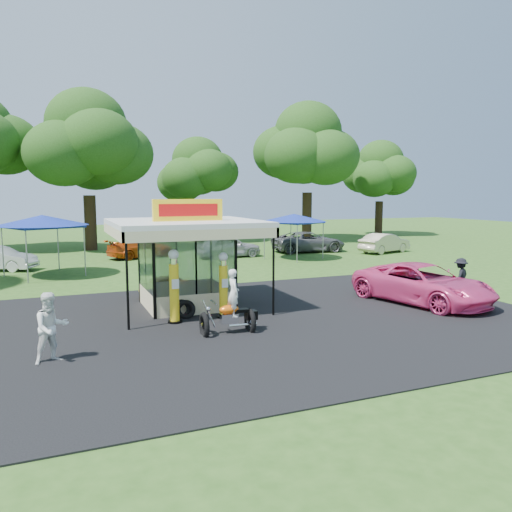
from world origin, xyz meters
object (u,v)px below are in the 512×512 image
Objects in this scene: gas_pump_left at (174,288)px; tent_east at (294,218)px; bg_car_c at (228,246)px; bg_car_e at (385,243)px; gas_station_kiosk at (186,262)px; bg_car_b at (141,248)px; spectator_east_a at (460,276)px; tent_west at (42,221)px; bg_car_d at (309,242)px; gas_pump_right at (223,287)px; pink_sedan at (423,284)px; a_frame_sign at (463,292)px; spectator_west at (51,328)px; kiosk_car at (173,286)px; motorcycle at (232,308)px.

tent_east reaches higher than gas_pump_left.
bg_car_c is 1.03× the size of bg_car_e.
gas_station_kiosk reaches higher than bg_car_b.
tent_west is (-16.77, 12.26, 2.14)m from spectator_east_a.
bg_car_c is at bearing 101.26° from bg_car_d.
gas_pump_left is 0.46× the size of bg_car_d.
bg_car_b is at bearing 154.90° from tent_east.
gas_pump_right reaches higher than pink_sedan.
gas_station_kiosk reaches higher than pink_sedan.
gas_pump_right is 0.54× the size of tent_east.
gas_pump_right is 2.69× the size of a_frame_sign.
tent_west is (-4.14, 12.34, 1.73)m from gas_pump_left.
spectator_west is 0.34× the size of bg_car_d.
kiosk_car is at bearing 101.50° from bg_car_e.
a_frame_sign is at bearing 6.05° from motorcycle.
spectator_east_a is at bearing 0.29° from gas_pump_right.
kiosk_car is 0.64× the size of bg_car_e.
bg_car_b reaches higher than kiosk_car.
pink_sedan is 1.28× the size of bg_car_c.
gas_station_kiosk reaches higher than motorcycle.
tent_west is (-18.35, -4.47, 2.19)m from bg_car_d.
gas_pump_right is 18.10m from bg_car_b.
gas_pump_left reaches higher than bg_car_c.
motorcycle is at bearing 115.39° from bg_car_e.
bg_car_b reaches higher than a_frame_sign.
a_frame_sign is at bearing -28.90° from pink_sedan.
kiosk_car is 0.49× the size of pink_sedan.
bg_car_d is (13.23, 12.37, 0.29)m from kiosk_car.
a_frame_sign is 0.54× the size of spectator_east_a.
gas_pump_right reaches higher than bg_car_d.
gas_pump_left is at bearing 163.32° from pink_sedan.
bg_car_b is 1.06× the size of bg_car_e.
gas_pump_right is at bearing 112.44° from bg_car_e.
tent_east reaches higher than kiosk_car.
a_frame_sign is (11.54, -1.18, -0.77)m from gas_pump_left.
tent_east reaches higher than bg_car_e.
motorcycle is 0.47× the size of bg_car_c.
gas_station_kiosk is 2.53× the size of motorcycle.
pink_sedan is at bearing 9.97° from motorcycle.
spectator_west is at bearing -169.49° from motorcycle.
motorcycle is 19.99m from bg_car_b.
bg_car_c is (6.54, 11.59, 0.28)m from kiosk_car.
bg_car_b is at bearing 43.64° from tent_west.
bg_car_e is (18.22, 11.96, -1.06)m from gas_station_kiosk.
kiosk_car is 0.51× the size of bg_car_d.
gas_station_kiosk is at bearing 149.11° from pink_sedan.
bg_car_e is at bearing 3.83° from tent_east.
gas_pump_right is 1.46× the size of spectator_east_a.
tent_east is at bearing -126.87° from bg_car_c.
spectator_west is at bearing -133.01° from tent_east.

